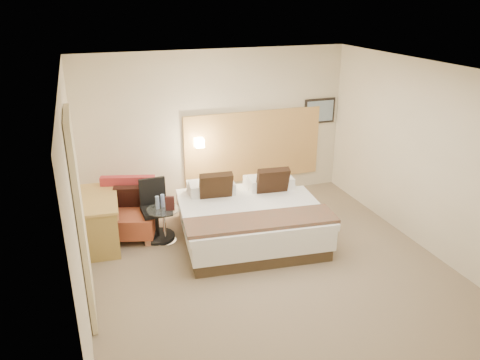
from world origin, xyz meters
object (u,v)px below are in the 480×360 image
object	(u,v)px
bed	(249,217)
desk	(101,207)
side_table	(164,223)
desk_chair	(156,215)
lounge_chair	(128,214)

from	to	relation	value
bed	desk	distance (m)	2.23
side_table	desk_chair	bearing A→B (deg)	115.05
bed	desk	xyz separation A→B (m)	(-2.15, 0.55, 0.26)
bed	desk_chair	distance (m)	1.43
lounge_chair	desk	world-z (taller)	lounge_chair
bed	lounge_chair	bearing A→B (deg)	158.76
desk_chair	side_table	bearing A→B (deg)	-64.95
bed	lounge_chair	world-z (taller)	bed
desk	desk_chair	world-z (taller)	desk_chair
lounge_chair	side_table	bearing A→B (deg)	-40.21
side_table	desk_chair	xyz separation A→B (m)	(-0.09, 0.19, 0.07)
lounge_chair	desk	xyz separation A→B (m)	(-0.39, -0.13, 0.24)
bed	side_table	xyz separation A→B (m)	(-1.27, 0.27, -0.02)
bed	desk	world-z (taller)	bed
lounge_chair	desk_chair	bearing A→B (deg)	-28.94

